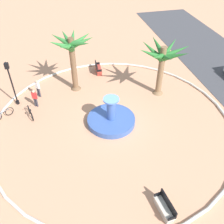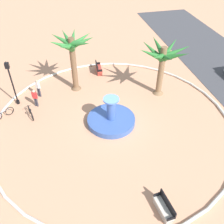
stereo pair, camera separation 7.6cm
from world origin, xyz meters
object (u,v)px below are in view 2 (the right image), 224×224
fountain (111,119)px  bench_east (164,208)px  bench_west (99,69)px  person_cyclist_helmet (38,87)px  lamppost (11,80)px  bicycle_red_frame (31,113)px  person_cyclist_photo (35,97)px  bicycle_by_lamppost (4,114)px  palm_tree_by_curb (163,58)px  palm_tree_near_fountain (72,49)px

fountain → bench_east: size_ratio=2.24×
bench_west → person_cyclist_helmet: 6.56m
lamppost → bicycle_red_frame: bearing=29.6°
bench_east → person_cyclist_photo: (-11.30, -6.81, 0.56)m
bicycle_by_lamppost → fountain: bearing=72.8°
bicycle_red_frame → bicycle_by_lamppost: size_ratio=1.13×
fountain → bicycle_by_lamppost: fountain is taller
palm_tree_by_curb → lamppost: (-1.28, -12.21, -1.12)m
bicycle_by_lamppost → palm_tree_near_fountain: bearing=114.7°
bicycle_red_frame → person_cyclist_photo: bearing=161.6°
palm_tree_near_fountain → bicycle_red_frame: 6.20m
bicycle_red_frame → person_cyclist_helmet: size_ratio=0.99×
bicycle_red_frame → palm_tree_near_fountain: bearing=128.2°
palm_tree_by_curb → bicycle_red_frame: (0.73, -11.07, -3.09)m
palm_tree_by_curb → person_cyclist_photo: palm_tree_by_curb is taller
bench_east → person_cyclist_helmet: person_cyclist_helmet is taller
bench_west → palm_tree_by_curb: bearing=43.2°
bench_west → bicycle_by_lamppost: bench_west is taller
palm_tree_near_fountain → person_cyclist_helmet: bearing=-81.7°
person_cyclist_helmet → fountain: bearing=48.1°
fountain → bicycle_red_frame: (-2.17, -6.08, 0.06)m
bicycle_by_lamppost → person_cyclist_helmet: 3.65m
palm_tree_near_fountain → bench_east: 14.02m
person_cyclist_helmet → bench_west: bearing=116.1°
lamppost → person_cyclist_helmet: bearing=109.9°
palm_tree_near_fountain → bench_east: size_ratio=3.13×
palm_tree_near_fountain → bicycle_red_frame: size_ratio=3.09×
lamppost → person_cyclist_photo: lamppost is taller
bicycle_red_frame → person_cyclist_photo: person_cyclist_photo is taller
palm_tree_near_fountain → bicycle_red_frame: (3.15, -4.00, -3.55)m
lamppost → person_cyclist_helmet: (-0.66, 1.82, -1.41)m
lamppost → bicycle_by_lamppost: 2.75m
palm_tree_by_curb → bicycle_red_frame: 11.52m
bench_east → palm_tree_by_curb: bearing=160.4°
bicycle_red_frame → person_cyclist_photo: size_ratio=1.04×
fountain → palm_tree_by_curb: 6.58m
fountain → person_cyclist_helmet: size_ratio=2.20×
bench_west → bicycle_by_lamppost: bearing=-59.0°
palm_tree_by_curb → person_cyclist_photo: (-0.55, -10.65, -2.57)m
bench_east → fountain: bearing=-171.6°
lamppost → person_cyclist_photo: (0.72, 1.57, -1.45)m
bench_west → bicycle_by_lamppost: 10.07m
fountain → palm_tree_by_curb: palm_tree_by_curb is taller
bench_west → lamppost: bearing=-65.3°
palm_tree_by_curb → person_cyclist_helmet: 10.87m
bench_west → bicycle_red_frame: bearing=-49.8°
fountain → bench_west: (-7.71, 0.47, 0.02)m
lamppost → bicycle_by_lamppost: lamppost is taller
palm_tree_near_fountain → bench_west: palm_tree_near_fountain is taller
palm_tree_by_curb → person_cyclist_helmet: size_ratio=2.80×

